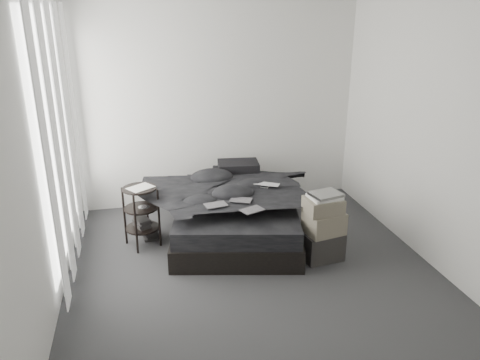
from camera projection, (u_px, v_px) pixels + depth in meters
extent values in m
cube|color=#313234|center=(258.00, 282.00, 4.48)|extent=(3.60, 4.20, 0.01)
cube|color=silver|center=(218.00, 105.00, 5.95)|extent=(3.60, 0.01, 2.60)
cube|color=silver|center=(381.00, 284.00, 2.11)|extent=(3.60, 0.01, 2.60)
cube|color=silver|center=(38.00, 166.00, 3.66)|extent=(0.01, 4.20, 2.60)
cube|color=silver|center=(445.00, 139.00, 4.40)|extent=(0.01, 4.20, 2.60)
cube|color=white|center=(56.00, 132.00, 4.47)|extent=(0.02, 2.00, 2.30)
cube|color=white|center=(63.00, 139.00, 4.50)|extent=(0.06, 2.12, 2.48)
cube|color=black|center=(237.00, 225.00, 5.37)|extent=(1.69, 2.01, 0.24)
cube|color=black|center=(237.00, 208.00, 5.30)|extent=(1.63, 1.95, 0.19)
imported|color=black|center=(237.00, 193.00, 5.19)|extent=(1.60, 1.76, 0.21)
cube|color=black|center=(234.00, 174.00, 5.89)|extent=(0.60, 0.47, 0.12)
cube|color=black|center=(238.00, 166.00, 5.83)|extent=(0.53, 0.40, 0.11)
imported|color=silver|center=(266.00, 181.00, 5.23)|extent=(0.34, 0.30, 0.02)
cube|color=black|center=(216.00, 199.00, 4.75)|extent=(0.24, 0.18, 0.01)
cube|color=black|center=(241.00, 194.00, 4.87)|extent=(0.26, 0.23, 0.01)
cube|color=black|center=(252.00, 203.00, 4.63)|extent=(0.26, 0.22, 0.01)
cylinder|color=black|center=(142.00, 217.00, 5.07)|extent=(0.48, 0.48, 0.67)
cube|color=white|center=(141.00, 188.00, 4.95)|extent=(0.32, 0.30, 0.01)
cube|color=black|center=(150.00, 231.00, 5.31)|extent=(0.20, 0.24, 0.15)
cube|color=black|center=(321.00, 245.00, 4.86)|extent=(0.44, 0.36, 0.29)
cube|color=#6B6454|center=(324.00, 223.00, 4.76)|extent=(0.42, 0.36, 0.23)
cube|color=#6B6454|center=(323.00, 205.00, 4.70)|extent=(0.38, 0.31, 0.16)
cube|color=silver|center=(325.00, 197.00, 4.67)|extent=(0.33, 0.28, 0.03)
cube|color=silver|center=(326.00, 194.00, 4.65)|extent=(0.34, 0.30, 0.03)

